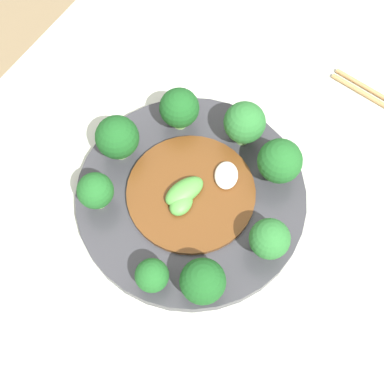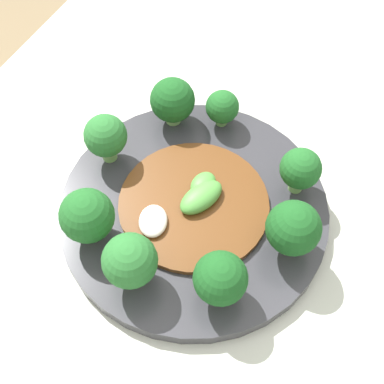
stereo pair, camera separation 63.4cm
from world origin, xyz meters
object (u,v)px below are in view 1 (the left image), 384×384
broccoli_north (269,239)px  broccoli_southeast (96,191)px  broccoli_west (245,123)px  broccoli_southwest (179,108)px  stirfry_center (193,195)px  broccoli_south (116,140)px  broccoli_northwest (280,161)px  plate (192,201)px  broccoli_northeast (203,282)px  broccoli_east (152,276)px

broccoli_north → broccoli_southeast: (0.06, -0.22, -0.00)m
broccoli_west → broccoli_north: 0.17m
broccoli_southwest → broccoli_southeast: bearing=-7.8°
broccoli_southeast → broccoli_west: bearing=149.6°
broccoli_southwest → stirfry_center: (0.09, 0.08, -0.03)m
broccoli_south → stirfry_center: size_ratio=0.42×
broccoli_northwest → broccoli_south: bearing=-65.7°
broccoli_south → broccoli_southwest: size_ratio=1.06×
plate → broccoli_northwest: (-0.09, 0.08, 0.05)m
broccoli_west → broccoli_southwest: 0.09m
broccoli_northwest → stirfry_center: 0.12m
broccoli_northeast → broccoli_east: bearing=-66.1°
broccoli_southeast → broccoli_northwest: bearing=132.5°
broccoli_east → broccoli_south: 0.19m
broccoli_east → broccoli_southeast: bearing=-112.7°
broccoli_south → broccoli_southwest: broccoli_south is taller
plate → broccoli_northeast: 0.13m
broccoli_north → broccoli_northwest: broccoli_northwest is taller
broccoli_southwest → broccoli_northeast: 0.24m
broccoli_east → broccoli_southeast: 0.13m
plate → broccoli_southwest: bearing=-138.9°
broccoli_southwest → broccoli_northwest: (-0.00, 0.16, 0.00)m
broccoli_north → stirfry_center: size_ratio=0.39×
broccoli_north → broccoli_southwest: (-0.10, -0.20, -0.00)m
plate → stirfry_center: (-0.00, -0.00, 0.02)m
broccoli_west → broccoli_north: (0.13, 0.11, -0.00)m
broccoli_south → broccoli_west: size_ratio=1.00×
broccoli_north → broccoli_south: bearing=-92.6°
broccoli_west → stirfry_center: size_ratio=0.42×
stirfry_center → broccoli_southwest: bearing=-138.4°
broccoli_north → broccoli_northeast: broccoli_north is taller
broccoli_east → stirfry_center: size_ratio=0.29×
broccoli_east → broccoli_southeast: broccoli_southeast is taller
broccoli_southwest → broccoli_southeast: broccoli_southwest is taller
broccoli_south → broccoli_northeast: (0.10, 0.20, -0.01)m
broccoli_north → stirfry_center: broccoli_north is taller
broccoli_north → broccoli_southwest: broccoli_southwest is taller
broccoli_east → broccoli_northwest: (-0.21, 0.06, 0.01)m
plate → broccoli_east: 0.13m
broccoli_southwest → broccoli_northeast: bearing=39.7°
broccoli_west → broccoli_southwest: size_ratio=1.06×
broccoli_southwest → broccoli_southeast: size_ratio=1.08×
broccoli_south → broccoli_northwest: (-0.09, 0.20, -0.00)m
broccoli_east → broccoli_south: size_ratio=0.70×
plate → broccoli_northeast: size_ratio=4.73×
broccoli_northwest → broccoli_southeast: 0.24m
plate → broccoli_south: size_ratio=4.27×
broccoli_northwest → stirfry_center: size_ratio=0.41×
broccoli_west → broccoli_northeast: (0.21, 0.07, -0.01)m
broccoli_south → broccoli_southwest: (-0.09, 0.04, -0.00)m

